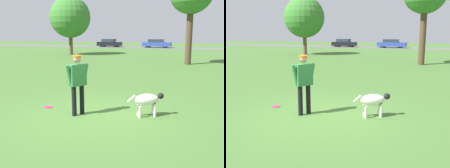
% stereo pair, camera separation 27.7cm
% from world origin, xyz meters
% --- Properties ---
extents(ground_plane, '(120.00, 120.00, 0.00)m').
position_xyz_m(ground_plane, '(0.00, 0.00, 0.00)').
color(ground_plane, '#426B2D').
extents(far_road_strip, '(120.00, 6.00, 0.01)m').
position_xyz_m(far_road_strip, '(0.00, 36.49, 0.01)').
color(far_road_strip, '#5B5B59').
rests_on(far_road_strip, ground_plane).
extents(person, '(0.44, 0.70, 1.68)m').
position_xyz_m(person, '(-0.36, -0.10, 1.01)').
color(person, black).
rests_on(person, ground_plane).
extents(dog, '(0.95, 0.64, 0.65)m').
position_xyz_m(dog, '(1.52, 0.43, 0.46)').
color(dog, silver).
rests_on(dog, ground_plane).
extents(frisbee, '(0.25, 0.25, 0.02)m').
position_xyz_m(frisbee, '(-1.59, 0.24, 0.01)').
color(frisbee, '#E52366').
rests_on(frisbee, ground_plane).
extents(tree_far_left, '(4.36, 4.36, 6.18)m').
position_xyz_m(tree_far_left, '(-11.08, 19.08, 3.98)').
color(tree_far_left, brown).
rests_on(tree_far_left, ground_plane).
extents(parked_car_black, '(4.12, 1.76, 1.37)m').
position_xyz_m(parked_car_black, '(-13.09, 36.40, 0.67)').
color(parked_car_black, black).
rests_on(parked_car_black, ground_plane).
extents(parked_car_blue, '(4.59, 1.81, 1.37)m').
position_xyz_m(parked_car_blue, '(-4.91, 36.55, 0.68)').
color(parked_car_blue, '#284293').
rests_on(parked_car_blue, ground_plane).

